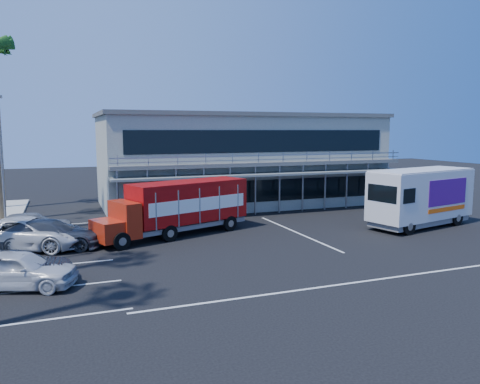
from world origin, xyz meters
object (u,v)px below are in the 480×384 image
object	(u,v)px
parked_car_a	(18,270)
parked_car_b	(19,270)
red_truck	(179,206)
white_van	(421,196)

from	to	relation	value
parked_car_a	parked_car_b	size ratio (longest dim) A/B	1.09
parked_car_b	parked_car_a	bearing A→B (deg)	179.39
red_truck	parked_car_b	size ratio (longest dim) A/B	2.34
white_van	parked_car_b	bearing A→B (deg)	175.88
white_van	parked_car_a	distance (m)	22.84
red_truck	parked_car_b	bearing A→B (deg)	-160.03
white_van	parked_car_b	world-z (taller)	white_van
red_truck	white_van	distance (m)	14.90
parked_car_a	white_van	bearing A→B (deg)	-60.09
parked_car_a	parked_car_b	world-z (taller)	parked_car_a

